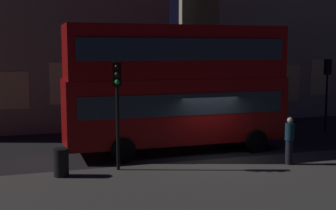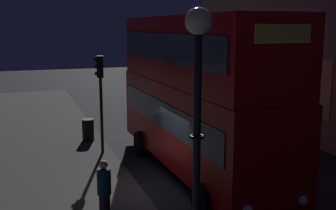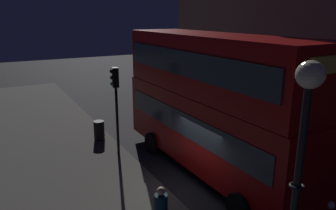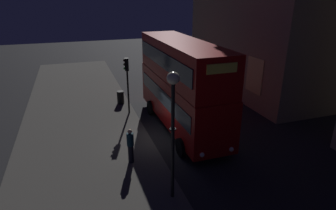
{
  "view_description": "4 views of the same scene",
  "coord_description": "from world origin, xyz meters",
  "views": [
    {
      "loc": [
        -7.44,
        -17.17,
        4.49
      ],
      "look_at": [
        -1.82,
        0.44,
        2.23
      ],
      "focal_mm": 48.6,
      "sensor_mm": 36.0,
      "label": 1
    },
    {
      "loc": [
        11.77,
        -4.15,
        5.17
      ],
      "look_at": [
        -2.55,
        1.06,
        2.25
      ],
      "focal_mm": 43.97,
      "sensor_mm": 36.0,
      "label": 2
    },
    {
      "loc": [
        8.71,
        -5.77,
        6.19
      ],
      "look_at": [
        -3.21,
        0.84,
        2.38
      ],
      "focal_mm": 34.56,
      "sensor_mm": 36.0,
      "label": 3
    },
    {
      "loc": [
        14.59,
        -4.57,
        8.07
      ],
      "look_at": [
        -1.8,
        0.95,
        1.33
      ],
      "focal_mm": 30.69,
      "sensor_mm": 36.0,
      "label": 4
    }
  ],
  "objects": [
    {
      "name": "ground_plane",
      "position": [
        0.0,
        0.0,
        0.0
      ],
      "size": [
        80.0,
        80.0,
        0.0
      ],
      "primitive_type": "plane",
      "color": "#232326"
    },
    {
      "name": "double_decker_bus",
      "position": [
        -1.08,
        1.57,
        3.06
      ],
      "size": [
        9.84,
        2.84,
        5.51
      ],
      "rotation": [
        0.0,
        0.0,
        0.01
      ],
      "color": "#9E0C0C",
      "rests_on": "ground"
    },
    {
      "name": "traffic_light_near_kerb",
      "position": [
        -4.25,
        -1.17,
        2.95
      ],
      "size": [
        0.36,
        0.39,
        3.93
      ],
      "rotation": [
        0.0,
        0.0,
        -0.19
      ],
      "color": "black",
      "rests_on": "sidewalk_slab"
    },
    {
      "name": "street_lamp",
      "position": [
        5.31,
        -1.25,
        3.95
      ],
      "size": [
        0.47,
        0.47,
        5.37
      ],
      "color": "black",
      "rests_on": "sidewalk_slab"
    },
    {
      "name": "litter_bin",
      "position": [
        -6.3,
        -1.4,
        0.61
      ],
      "size": [
        0.53,
        0.53,
        0.97
      ],
      "primitive_type": "cylinder",
      "color": "black",
      "rests_on": "sidewalk_slab"
    }
  ]
}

